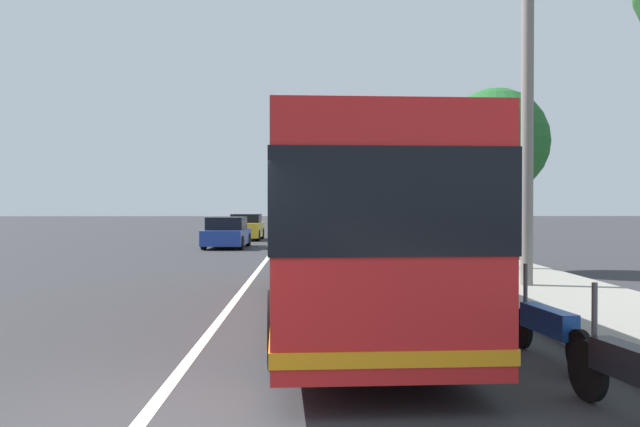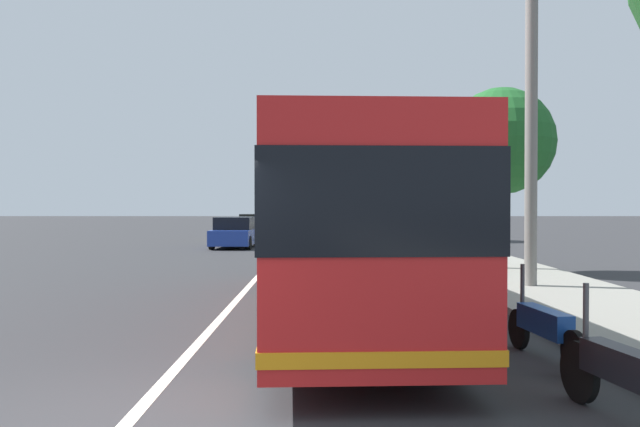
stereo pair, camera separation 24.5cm
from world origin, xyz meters
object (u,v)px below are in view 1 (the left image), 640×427
at_px(car_oncoming, 246,228).
at_px(motorcycle_by_tree, 488,298).
at_px(motorcycle_nearest_curb, 635,375).
at_px(motorcycle_angled, 548,327).
at_px(car_far_distant, 227,233).
at_px(coach_bus, 338,221).
at_px(roadside_tree_mid_block, 496,142).
at_px(utility_pole, 527,131).
at_px(car_ahead_same_lane, 323,231).
at_px(car_side_street, 312,220).
at_px(roadside_tree_far_block, 408,174).

bearing_deg(car_oncoming, motorcycle_by_tree, 14.83).
height_order(motorcycle_nearest_curb, motorcycle_angled, motorcycle_nearest_curb).
bearing_deg(motorcycle_nearest_curb, car_far_distant, 5.81).
height_order(coach_bus, motorcycle_angled, coach_bus).
bearing_deg(motorcycle_nearest_curb, roadside_tree_mid_block, -20.24).
bearing_deg(utility_pole, car_ahead_same_lane, 13.75).
distance_m(motorcycle_nearest_curb, car_oncoming, 33.31).
relative_size(car_side_street, roadside_tree_mid_block, 0.84).
bearing_deg(utility_pole, car_far_distant, 30.16).
xyz_separation_m(motorcycle_nearest_curb, car_far_distant, (25.49, 7.03, 0.22)).
bearing_deg(car_far_distant, motorcycle_nearest_curb, 17.20).
relative_size(car_ahead_same_lane, utility_pole, 0.56).
xyz_separation_m(car_far_distant, car_ahead_same_lane, (2.77, -4.64, -0.01)).
height_order(motorcycle_by_tree, car_oncoming, car_oncoming).
bearing_deg(car_side_street, utility_pole, -171.51).
xyz_separation_m(car_far_distant, utility_pole, (-15.82, -9.19, 3.16)).
bearing_deg(motorcycle_by_tree, utility_pole, -13.95).
height_order(car_side_street, roadside_tree_far_block, roadside_tree_far_block).
bearing_deg(car_oncoming, motorcycle_nearest_curb, 12.76).
relative_size(motorcycle_angled, car_side_street, 0.46).
xyz_separation_m(roadside_tree_mid_block, utility_pole, (-4.36, 0.47, -0.14)).
height_order(coach_bus, car_oncoming, coach_bus).
bearing_deg(car_oncoming, coach_bus, 10.08).
height_order(roadside_tree_mid_block, roadside_tree_far_block, roadside_tree_far_block).
relative_size(coach_bus, car_oncoming, 3.06).
bearing_deg(motorcycle_by_tree, car_side_street, 15.04).
xyz_separation_m(car_far_distant, roadside_tree_far_block, (6.50, -9.64, 3.11)).
bearing_deg(coach_bus, roadside_tree_far_block, -14.05).
relative_size(roadside_tree_far_block, utility_pole, 0.74).
relative_size(coach_bus, car_ahead_same_lane, 2.78).
xyz_separation_m(motorcycle_nearest_curb, car_oncoming, (32.61, 6.77, 0.24)).
height_order(car_far_distant, roadside_tree_mid_block, roadside_tree_mid_block).
height_order(coach_bus, roadside_tree_far_block, roadside_tree_far_block).
bearing_deg(coach_bus, car_ahead_same_lane, -3.23).
distance_m(motorcycle_by_tree, car_oncoming, 28.34).
bearing_deg(car_oncoming, car_far_distant, -1.02).
relative_size(car_oncoming, car_ahead_same_lane, 0.91).
bearing_deg(motorcycle_nearest_curb, roadside_tree_far_block, -14.26).
relative_size(car_far_distant, roadside_tree_mid_block, 0.73).
relative_size(coach_bus, motorcycle_nearest_curb, 5.46).
distance_m(car_oncoming, roadside_tree_mid_block, 21.08).
distance_m(motorcycle_nearest_curb, roadside_tree_far_block, 32.27).
bearing_deg(car_side_street, motorcycle_angled, -174.94).
distance_m(coach_bus, utility_pole, 6.29).
bearing_deg(motorcycle_angled, car_side_street, -3.47).
bearing_deg(utility_pole, coach_bus, 127.44).
xyz_separation_m(coach_bus, motorcycle_nearest_curb, (-6.07, -2.55, -1.30)).
relative_size(motorcycle_nearest_curb, motorcycle_angled, 1.01).
bearing_deg(motorcycle_angled, car_far_distant, 10.32).
distance_m(car_ahead_same_lane, roadside_tree_mid_block, 15.45).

